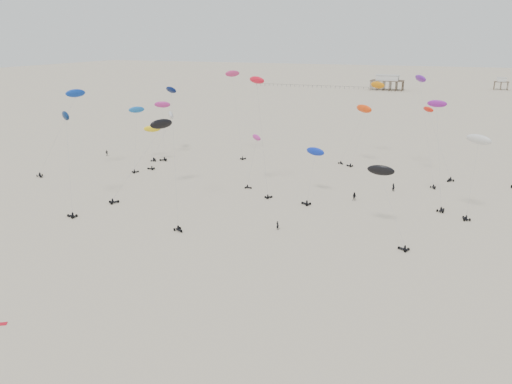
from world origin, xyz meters
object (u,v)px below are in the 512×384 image
at_px(pavilion_main, 387,84).
at_px(pavilion_small, 501,84).
at_px(spectator_0, 277,230).
at_px(rig_0, 423,95).
at_px(rig_9, 67,143).
at_px(rig_4, 68,111).

distance_m(pavilion_main, pavilion_small, 76.16).
height_order(pavilion_main, pavilion_small, pavilion_main).
height_order(pavilion_small, spectator_0, pavilion_small).
xyz_separation_m(rig_0, rig_9, (-64.04, -52.76, -6.74)).
bearing_deg(rig_4, rig_9, 74.81).
height_order(pavilion_main, rig_9, rig_9).
xyz_separation_m(rig_4, rig_9, (19.89, -23.12, -2.26)).
xyz_separation_m(pavilion_small, spectator_0, (-56.05, -291.28, -3.49)).
relative_size(pavilion_small, rig_9, 0.45).
bearing_deg(rig_9, rig_0, -50.25).
bearing_deg(spectator_0, pavilion_small, -74.13).
height_order(pavilion_main, rig_4, rig_4).
xyz_separation_m(rig_0, rig_4, (-83.93, -29.63, -4.48)).
xyz_separation_m(pavilion_small, rig_9, (-99.82, -294.18, 9.88)).
distance_m(rig_0, rig_9, 83.25).
bearing_deg(spectator_0, pavilion_main, -60.18).
height_order(pavilion_small, rig_4, rig_4).
relative_size(pavilion_main, rig_4, 0.95).
bearing_deg(spectator_0, rig_0, -85.36).
distance_m(pavilion_small, rig_9, 310.81).
relative_size(pavilion_main, rig_9, 1.05).
height_order(pavilion_main, spectator_0, pavilion_main).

